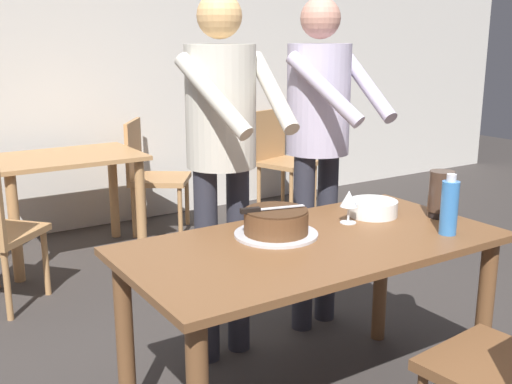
{
  "coord_description": "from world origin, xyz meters",
  "views": [
    {
      "loc": [
        -1.43,
        -1.81,
        1.52
      ],
      "look_at": [
        -0.09,
        0.28,
        0.9
      ],
      "focal_mm": 42.96,
      "sensor_mm": 36.0,
      "label": 1
    }
  ],
  "objects": [
    {
      "name": "wine_glass_near",
      "position": [
        0.27,
        0.11,
        0.85
      ],
      "size": [
        0.08,
        0.08,
        0.14
      ],
      "color": "silver",
      "rests_on": "main_dining_table"
    },
    {
      "name": "background_chair_2",
      "position": [
        1.71,
        2.68,
        0.49
      ],
      "size": [
        0.55,
        0.55,
        0.9
      ],
      "color": "tan",
      "rests_on": "ground_plane"
    },
    {
      "name": "background_chair_1",
      "position": [
        0.44,
        2.67,
        0.49
      ],
      "size": [
        0.61,
        0.61,
        0.9
      ],
      "color": "tan",
      "rests_on": "ground_plane"
    },
    {
      "name": "cake_on_platter",
      "position": [
        -0.09,
        0.13,
        0.8
      ],
      "size": [
        0.34,
        0.34,
        0.11
      ],
      "color": "silver",
      "rests_on": "main_dining_table"
    },
    {
      "name": "plate_stack",
      "position": [
        0.44,
        0.13,
        0.79
      ],
      "size": [
        0.22,
        0.22,
        0.07
      ],
      "color": "white",
      "rests_on": "main_dining_table"
    },
    {
      "name": "main_dining_table",
      "position": [
        0.0,
        0.0,
        0.63
      ],
      "size": [
        1.52,
        0.77,
        0.75
      ],
      "color": "brown",
      "rests_on": "ground_plane"
    },
    {
      "name": "cake_knife",
      "position": [
        -0.16,
        0.15,
        0.87
      ],
      "size": [
        0.27,
        0.08,
        0.02
      ],
      "color": "silver",
      "rests_on": "cake_on_platter"
    },
    {
      "name": "water_bottle",
      "position": [
        0.51,
        -0.23,
        0.86
      ],
      "size": [
        0.07,
        0.07,
        0.25
      ],
      "color": "#387AC6",
      "rests_on": "main_dining_table"
    },
    {
      "name": "person_cutting_cake",
      "position": [
        -0.07,
        0.6,
        1.08
      ],
      "size": [
        0.47,
        0.56,
        1.72
      ],
      "color": "#2D2D38",
      "rests_on": "ground_plane"
    },
    {
      "name": "person_standing_beside",
      "position": [
        0.51,
        0.63,
        1.08
      ],
      "size": [
        0.46,
        0.57,
        1.72
      ],
      "color": "#2D2D38",
      "rests_on": "ground_plane"
    },
    {
      "name": "hurricane_lamp",
      "position": [
        0.67,
        -0.05,
        0.86
      ],
      "size": [
        0.11,
        0.11,
        0.21
      ],
      "color": "black",
      "rests_on": "main_dining_table"
    },
    {
      "name": "background_table",
      "position": [
        -0.3,
        2.41,
        0.58
      ],
      "size": [
        1.0,
        0.7,
        0.74
      ],
      "color": "tan",
      "rests_on": "ground_plane"
    },
    {
      "name": "back_wall",
      "position": [
        0.0,
        3.11,
        1.35
      ],
      "size": [
        10.0,
        0.12,
        2.7
      ],
      "primitive_type": "cube",
      "color": "silver",
      "rests_on": "ground_plane"
    }
  ]
}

